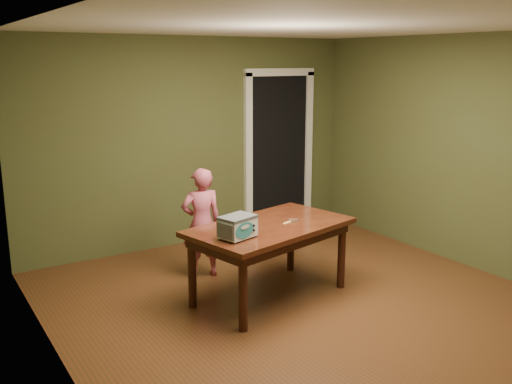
# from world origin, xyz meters

# --- Properties ---
(floor) EXTENTS (5.00, 5.00, 0.00)m
(floor) POSITION_xyz_m (0.00, 0.00, 0.00)
(floor) COLOR #5E2F1B
(floor) RESTS_ON ground
(room_shell) EXTENTS (4.52, 5.02, 2.61)m
(room_shell) POSITION_xyz_m (0.00, 0.00, 1.71)
(room_shell) COLOR #454E29
(room_shell) RESTS_ON ground
(doorway) EXTENTS (1.10, 0.66, 2.25)m
(doorway) POSITION_xyz_m (1.30, 2.78, 1.06)
(doorway) COLOR black
(doorway) RESTS_ON ground
(dining_table) EXTENTS (1.76, 1.23, 0.75)m
(dining_table) POSITION_xyz_m (-0.17, 0.47, 0.65)
(dining_table) COLOR #35140C
(dining_table) RESTS_ON floor
(toy_oven) EXTENTS (0.38, 0.30, 0.21)m
(toy_oven) POSITION_xyz_m (-0.66, 0.27, 0.86)
(toy_oven) COLOR #4C4F54
(toy_oven) RESTS_ON dining_table
(baking_pan) EXTENTS (0.10, 0.10, 0.02)m
(baking_pan) POSITION_xyz_m (0.09, 0.45, 0.76)
(baking_pan) COLOR silver
(baking_pan) RESTS_ON dining_table
(spatula) EXTENTS (0.18, 0.07, 0.01)m
(spatula) POSITION_xyz_m (0.03, 0.44, 0.75)
(spatula) COLOR #FDCF6E
(spatula) RESTS_ON dining_table
(child) EXTENTS (0.49, 0.37, 1.20)m
(child) POSITION_xyz_m (-0.48, 1.34, 0.60)
(child) COLOR #C25066
(child) RESTS_ON floor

